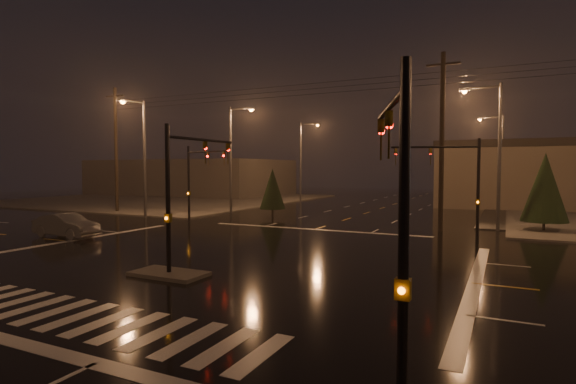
# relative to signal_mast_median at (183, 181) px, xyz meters

# --- Properties ---
(ground) EXTENTS (140.00, 140.00, 0.00)m
(ground) POSITION_rel_signal_mast_median_xyz_m (-0.00, 3.07, -3.75)
(ground) COLOR black
(ground) RESTS_ON ground
(sidewalk_nw) EXTENTS (36.00, 36.00, 0.12)m
(sidewalk_nw) POSITION_rel_signal_mast_median_xyz_m (-30.00, 33.07, -3.69)
(sidewalk_nw) COLOR #44413D
(sidewalk_nw) RESTS_ON ground
(median_island) EXTENTS (3.00, 1.60, 0.15)m
(median_island) POSITION_rel_signal_mast_median_xyz_m (-0.00, -0.93, -3.68)
(median_island) COLOR #44413D
(median_island) RESTS_ON ground
(crosswalk) EXTENTS (15.00, 2.60, 0.01)m
(crosswalk) POSITION_rel_signal_mast_median_xyz_m (-0.00, -5.93, -3.75)
(crosswalk) COLOR beige
(crosswalk) RESTS_ON ground
(stop_bar_far) EXTENTS (16.00, 0.50, 0.01)m
(stop_bar_far) POSITION_rel_signal_mast_median_xyz_m (-0.00, 14.07, -3.75)
(stop_bar_far) COLOR beige
(stop_bar_far) RESTS_ON ground
(commercial_block) EXTENTS (30.00, 18.00, 5.60)m
(commercial_block) POSITION_rel_signal_mast_median_xyz_m (-35.00, 45.07, -0.95)
(commercial_block) COLOR #413C39
(commercial_block) RESTS_ON ground
(signal_mast_median) EXTENTS (0.25, 4.59, 6.00)m
(signal_mast_median) POSITION_rel_signal_mast_median_xyz_m (0.00, 0.00, 0.00)
(signal_mast_median) COLOR black
(signal_mast_median) RESTS_ON ground
(signal_mast_ne) EXTENTS (4.84, 1.86, 6.00)m
(signal_mast_ne) POSITION_rel_signal_mast_median_xyz_m (9.50, 13.21, 0.04)
(signal_mast_ne) COLOR black
(signal_mast_ne) RESTS_ON ground
(signal_mast_nw) EXTENTS (4.84, 1.86, 6.00)m
(signal_mast_nw) POSITION_rel_signal_mast_median_xyz_m (-9.50, 13.21, 0.04)
(signal_mast_nw) COLOR black
(signal_mast_nw) RESTS_ON ground
(signal_mast_se) EXTENTS (1.55, 3.87, 6.00)m
(signal_mast_se) POSITION_rel_signal_mast_median_xyz_m (10.23, -6.68, -0.04)
(signal_mast_se) COLOR black
(signal_mast_se) RESTS_ON ground
(streetlight_1) EXTENTS (2.77, 0.32, 10.00)m
(streetlight_1) POSITION_rel_signal_mast_median_xyz_m (-11.18, 21.07, 2.05)
(streetlight_1) COLOR #38383A
(streetlight_1) RESTS_ON ground
(streetlight_2) EXTENTS (2.77, 0.32, 10.00)m
(streetlight_2) POSITION_rel_signal_mast_median_xyz_m (-11.18, 37.07, 2.05)
(streetlight_2) COLOR #38383A
(streetlight_2) RESTS_ON ground
(streetlight_3) EXTENTS (2.77, 0.32, 10.00)m
(streetlight_3) POSITION_rel_signal_mast_median_xyz_m (11.18, 19.07, 2.05)
(streetlight_3) COLOR #38383A
(streetlight_3) RESTS_ON ground
(streetlight_4) EXTENTS (2.77, 0.32, 10.00)m
(streetlight_4) POSITION_rel_signal_mast_median_xyz_m (11.18, 39.07, 2.05)
(streetlight_4) COLOR #38383A
(streetlight_4) RESTS_ON ground
(streetlight_5) EXTENTS (0.32, 2.77, 10.00)m
(streetlight_5) POSITION_rel_signal_mast_median_xyz_m (-16.00, 14.26, 2.05)
(streetlight_5) COLOR #38383A
(streetlight_5) RESTS_ON ground
(utility_pole_0) EXTENTS (2.20, 0.32, 12.00)m
(utility_pole_0) POSITION_rel_signal_mast_median_xyz_m (-22.00, 17.07, 2.38)
(utility_pole_0) COLOR black
(utility_pole_0) RESTS_ON ground
(utility_pole_1) EXTENTS (2.20, 0.32, 12.00)m
(utility_pole_1) POSITION_rel_signal_mast_median_xyz_m (8.00, 17.07, 2.38)
(utility_pole_1) COLOR black
(utility_pole_1) RESTS_ON ground
(conifer_0) EXTENTS (2.95, 2.95, 5.30)m
(conifer_0) POSITION_rel_signal_mast_median_xyz_m (14.29, 19.75, -0.75)
(conifer_0) COLOR black
(conifer_0) RESTS_ON ground
(conifer_3) EXTENTS (2.28, 2.28, 4.26)m
(conifer_3) POSITION_rel_signal_mast_median_xyz_m (-6.55, 20.18, -1.27)
(conifer_3) COLOR black
(conifer_3) RESTS_ON ground
(car_crossing) EXTENTS (4.48, 1.59, 1.47)m
(car_crossing) POSITION_rel_signal_mast_median_xyz_m (-12.45, 4.10, -3.02)
(car_crossing) COLOR #4E5155
(car_crossing) RESTS_ON ground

